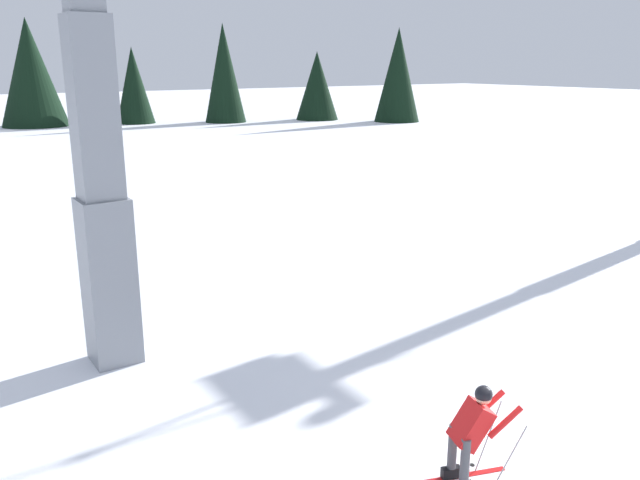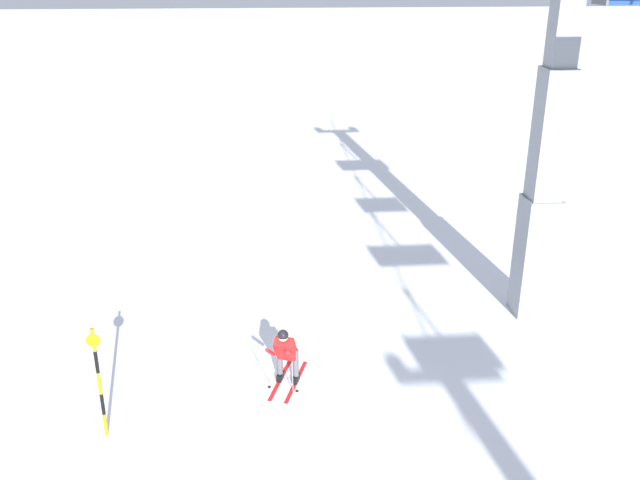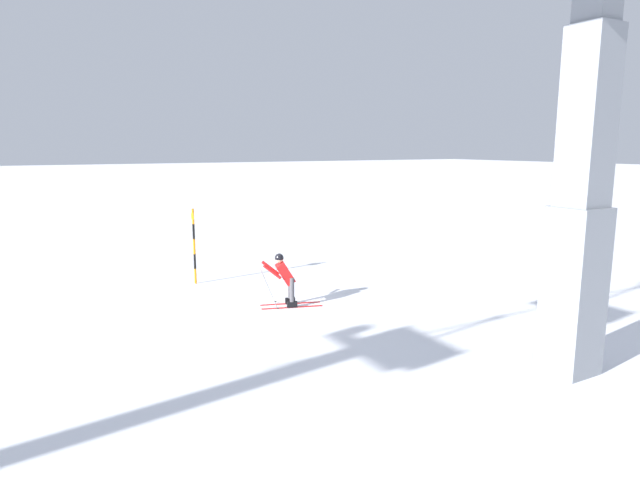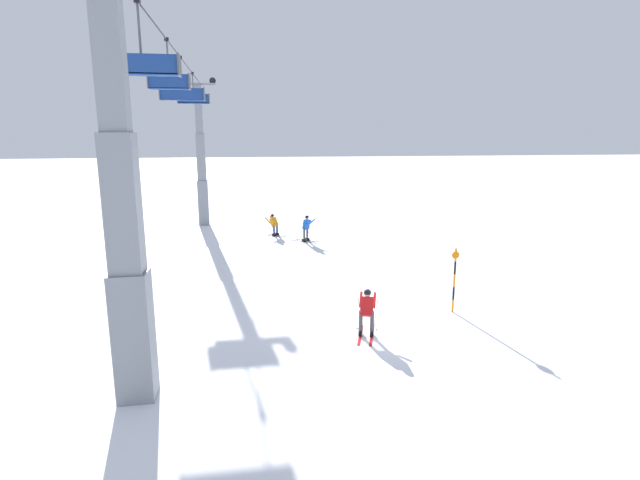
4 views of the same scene
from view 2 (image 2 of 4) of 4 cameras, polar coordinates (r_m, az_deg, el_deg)
ground_plane at (r=15.05m, az=-5.14°, el=-14.16°), size 260.00×260.00×0.00m
skier_carving_main at (r=15.39m, az=-2.90°, el=-9.29°), size 1.77×1.07×1.64m
lift_tower_near at (r=18.15m, az=18.37°, el=6.23°), size 0.89×2.41×10.38m
trail_marker_pole at (r=14.34m, az=-17.91°, el=-10.98°), size 0.07×0.28×2.45m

